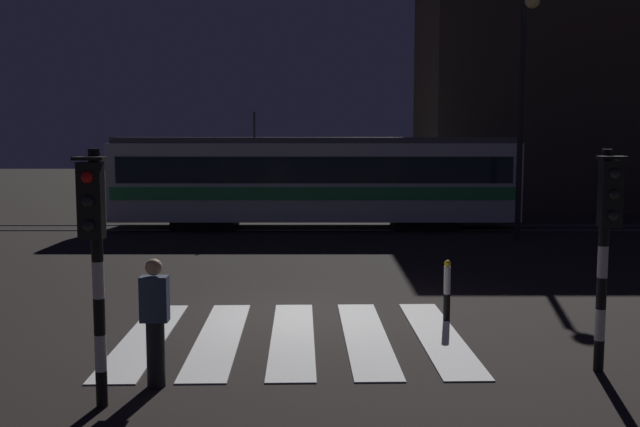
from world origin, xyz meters
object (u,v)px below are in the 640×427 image
Objects in this scene: traffic_light_kerb_mid_left at (92,240)px; tram at (312,180)px; traffic_light_corner_near_right at (604,227)px; street_lamp_trackside_right at (521,90)px; pedestrian_waiting_at_kerb at (153,322)px; bollard_island_edge at (445,291)px.

traffic_light_kerb_mid_left is 0.22× the size of tram.
traffic_light_corner_near_right is 0.42× the size of street_lamp_trackside_right.
pedestrian_waiting_at_kerb is (-6.09, -0.55, -1.18)m from traffic_light_corner_near_right.
street_lamp_trackside_right is at bearing 67.99° from bollard_island_edge.
tram is at bearing 153.82° from street_lamp_trackside_right.
traffic_light_kerb_mid_left is 1.84× the size of pedestrian_waiting_at_kerb.
traffic_light_corner_near_right is at bearing -59.51° from bollard_island_edge.
pedestrian_waiting_at_kerb is (-1.97, -16.52, -0.87)m from tram.
traffic_light_corner_near_right is 16.50m from tram.
tram is (-6.48, 3.19, -2.98)m from street_lamp_trackside_right.
tram is 12.95× the size of bollard_island_edge.
traffic_light_kerb_mid_left is at bearing -168.42° from traffic_light_corner_near_right.
pedestrian_waiting_at_kerb reaches higher than bollard_island_edge.
bollard_island_edge is (4.93, 4.18, -1.52)m from traffic_light_kerb_mid_left.
street_lamp_trackside_right is 4.38× the size of pedestrian_waiting_at_kerb.
street_lamp_trackside_right is 6.75× the size of bollard_island_edge.
pedestrian_waiting_at_kerb is (-8.45, -13.34, -3.85)m from street_lamp_trackside_right.
tram is 13.43m from bollard_island_edge.
street_lamp_trackside_right reaches higher than pedestrian_waiting_at_kerb.
traffic_light_kerb_mid_left is at bearing -122.09° from pedestrian_waiting_at_kerb.
traffic_light_corner_near_right is at bearing -75.54° from tram.
traffic_light_corner_near_right is 13.28m from street_lamp_trackside_right.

